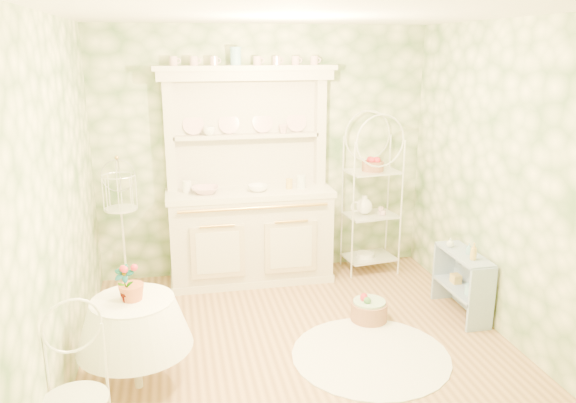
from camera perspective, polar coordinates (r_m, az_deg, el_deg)
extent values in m
plane|color=tan|center=(4.94, 1.21, -14.51)|extent=(3.60, 3.60, 0.00)
plane|color=white|center=(4.29, 1.43, 18.53)|extent=(3.60, 3.60, 0.00)
plane|color=#F1EFBE|center=(4.40, -22.18, -0.44)|extent=(3.60, 3.60, 0.00)
plane|color=#F1EFBE|center=(5.13, 21.31, 1.78)|extent=(3.60, 3.60, 0.00)
plane|color=#F1EFBE|center=(6.16, -2.46, 4.95)|extent=(3.60, 3.60, 0.00)
plane|color=#F1EFBE|center=(2.80, 9.70, -8.32)|extent=(3.60, 3.60, 0.00)
cube|color=beige|center=(5.90, -3.92, 2.42)|extent=(1.87, 0.61, 2.29)
cube|color=white|center=(6.27, 8.51, 1.35)|extent=(0.65, 0.50, 1.92)
cube|color=#91A7C3|center=(5.62, 17.24, -8.22)|extent=(0.27, 0.66, 0.56)
cylinder|color=white|center=(4.38, -15.24, -13.41)|extent=(0.94, 0.94, 0.78)
cube|color=white|center=(3.74, -20.86, -18.61)|extent=(0.51, 0.51, 0.87)
cube|color=white|center=(5.91, -16.43, -3.02)|extent=(0.34, 0.34, 1.32)
cylinder|color=#9E6B4D|center=(5.36, 8.24, -10.72)|extent=(0.46, 0.46, 0.24)
cylinder|color=white|center=(4.86, 8.39, -15.17)|extent=(1.72, 1.72, 0.01)
imported|color=white|center=(5.85, -8.40, 0.91)|extent=(0.30, 0.30, 0.07)
imported|color=white|center=(5.88, -3.06, 1.13)|extent=(0.25, 0.25, 0.07)
imported|color=white|center=(5.93, -8.01, 6.96)|extent=(0.16, 0.16, 0.10)
imported|color=white|center=(6.02, -0.49, 7.24)|extent=(0.11, 0.11, 0.09)
imported|color=#3F7238|center=(4.16, -16.25, -8.08)|extent=(0.17, 0.14, 0.27)
imported|color=tan|center=(5.33, 18.33, -4.96)|extent=(0.07, 0.07, 0.16)
imported|color=#84C0D5|center=(5.47, 17.88, -4.71)|extent=(0.06, 0.06, 0.10)
imported|color=silver|center=(5.61, 16.15, -4.16)|extent=(0.09, 0.09, 0.09)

